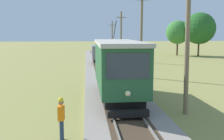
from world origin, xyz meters
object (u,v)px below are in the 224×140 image
(utility_pole_near_tram, at_px, (187,46))
(utility_pole_mid, at_px, (141,33))
(tree_left_near, at_px, (199,28))
(utility_pole_far, at_px, (121,36))
(utility_pole_distant, at_px, (112,37))
(track_worker, at_px, (61,117))
(red_tram, at_px, (118,67))
(freight_car, at_px, (101,53))
(tree_right_near, at_px, (178,32))

(utility_pole_near_tram, height_order, utility_pole_mid, utility_pole_mid)
(utility_pole_near_tram, relative_size, tree_left_near, 0.89)
(utility_pole_far, bearing_deg, utility_pole_distant, 90.00)
(utility_pole_distant, distance_m, track_worker, 42.36)
(utility_pole_distant, bearing_deg, red_tram, -95.26)
(track_worker, relative_size, tree_left_near, 0.22)
(utility_pole_far, xyz_separation_m, track_worker, (-6.31, -28.56, -2.86))
(freight_car, xyz_separation_m, utility_pole_far, (3.32, 3.85, 2.29))
(freight_car, relative_size, utility_pole_mid, 0.62)
(track_worker, bearing_deg, utility_pole_mid, 68.31)
(track_worker, bearing_deg, red_tram, 64.96)
(freight_car, relative_size, utility_pole_near_tram, 0.73)
(freight_car, height_order, utility_pole_mid, utility_pole_mid)
(utility_pole_near_tram, relative_size, track_worker, 3.97)
(utility_pole_mid, bearing_deg, track_worker, -113.92)
(utility_pole_distant, bearing_deg, tree_right_near, -19.73)
(red_tram, bearing_deg, freight_car, 90.01)
(freight_car, relative_size, tree_left_near, 0.65)
(freight_car, bearing_deg, tree_left_near, 29.89)
(utility_pole_near_tram, distance_m, utility_pole_mid, 11.31)
(freight_car, height_order, utility_pole_near_tram, utility_pole_near_tram)
(utility_pole_mid, bearing_deg, red_tram, -111.50)
(utility_pole_mid, bearing_deg, utility_pole_near_tram, -90.00)
(utility_pole_far, relative_size, track_worker, 4.21)
(red_tram, relative_size, utility_pole_far, 1.14)
(tree_left_near, bearing_deg, utility_pole_near_tram, -115.38)
(utility_pole_mid, xyz_separation_m, track_worker, (-6.31, -14.21, -3.32))
(utility_pole_near_tram, xyz_separation_m, utility_pole_mid, (0.00, 11.29, 0.66))
(track_worker, bearing_deg, tree_left_near, 60.73)
(freight_car, bearing_deg, tree_right_near, 39.60)
(red_tram, height_order, utility_pole_mid, utility_pole_mid)
(red_tram, bearing_deg, utility_pole_far, 81.71)
(utility_pole_near_tram, height_order, utility_pole_distant, utility_pole_near_tram)
(tree_left_near, relative_size, tree_right_near, 1.21)
(utility_pole_far, height_order, track_worker, utility_pole_far)
(red_tram, distance_m, utility_pole_near_tram, 4.62)
(utility_pole_far, bearing_deg, utility_pole_near_tram, -90.00)
(utility_pole_distant, bearing_deg, track_worker, -98.58)
(utility_pole_near_tram, height_order, track_worker, utility_pole_near_tram)
(track_worker, height_order, tree_right_near, tree_right_near)
(tree_left_near, bearing_deg, utility_pole_mid, -125.98)
(red_tram, xyz_separation_m, tree_right_near, (15.42, 31.67, 2.21))
(freight_car, bearing_deg, track_worker, -96.89)
(track_worker, bearing_deg, utility_pole_distant, 83.66)
(tree_left_near, bearing_deg, freight_car, -150.11)
(freight_car, distance_m, track_worker, 24.90)
(utility_pole_mid, distance_m, utility_pole_far, 14.35)
(utility_pole_mid, xyz_separation_m, utility_pole_distant, (0.00, 27.60, -0.88))
(utility_pole_distant, bearing_deg, freight_car, -100.98)
(freight_car, xyz_separation_m, utility_pole_mid, (3.32, -10.50, 2.75))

